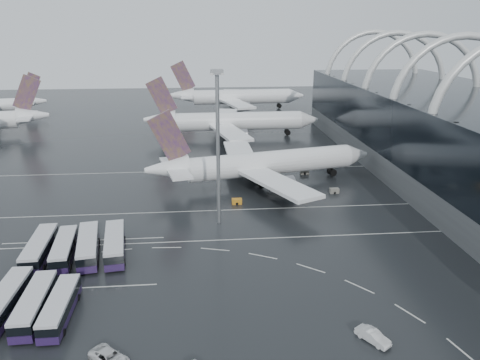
{
  "coord_description": "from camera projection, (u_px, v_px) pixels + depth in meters",
  "views": [
    {
      "loc": [
        -3.3,
        -77.3,
        36.38
      ],
      "look_at": [
        4.75,
        10.38,
        7.0
      ],
      "focal_mm": 35.0,
      "sensor_mm": 36.0,
      "label": 1
    }
  ],
  "objects": [
    {
      "name": "bus_bay_line_north",
      "position": [
        84.0,
        241.0,
        82.74
      ],
      "size": [
        28.0,
        0.25,
        0.01
      ],
      "primitive_type": "cube",
      "color": "beige",
      "rests_on": "ground"
    },
    {
      "name": "lane_marking_near",
      "position": [
        220.0,
        240.0,
        82.93
      ],
      "size": [
        120.0,
        0.25,
        0.01
      ],
      "primitive_type": "cube",
      "color": "beige",
      "rests_on": "ground"
    },
    {
      "name": "bus_row_far_b",
      "position": [
        35.0,
        304.0,
        60.91
      ],
      "size": [
        3.35,
        12.82,
        3.14
      ],
      "rotation": [
        0.0,
        0.0,
        1.6
      ],
      "color": "#22123A",
      "rests_on": "ground"
    },
    {
      "name": "airliner_gate_b",
      "position": [
        229.0,
        122.0,
        157.55
      ],
      "size": [
        58.92,
        53.21,
        20.54
      ],
      "rotation": [
        0.0,
        0.0,
        0.01
      ],
      "color": "white",
      "rests_on": "ground"
    },
    {
      "name": "bus_row_near_d",
      "position": [
        115.0,
        244.0,
        77.41
      ],
      "size": [
        4.86,
        13.75,
        3.31
      ],
      "rotation": [
        0.0,
        0.0,
        1.71
      ],
      "color": "#22123A",
      "rests_on": "ground"
    },
    {
      "name": "floodlight_mast",
      "position": [
        218.0,
        130.0,
        84.51
      ],
      "size": [
        2.22,
        2.22,
        28.94
      ],
      "color": "gray",
      "rests_on": "ground"
    },
    {
      "name": "lane_marking_mid",
      "position": [
        216.0,
        210.0,
        96.15
      ],
      "size": [
        120.0,
        0.25,
        0.01
      ],
      "primitive_type": "cube",
      "color": "beige",
      "rests_on": "ground"
    },
    {
      "name": "gse_cart_belly_c",
      "position": [
        237.0,
        201.0,
        99.53
      ],
      "size": [
        2.1,
        1.24,
        1.15
      ],
      "primitive_type": "cube",
      "color": "orange",
      "rests_on": "ground"
    },
    {
      "name": "bus_row_far_a",
      "position": [
        6.0,
        300.0,
        61.76
      ],
      "size": [
        3.3,
        13.0,
        3.19
      ],
      "rotation": [
        0.0,
        0.0,
        1.55
      ],
      "color": "#22123A",
      "rests_on": "ground"
    },
    {
      "name": "gse_cart_belly_b",
      "position": [
        304.0,
        172.0,
        119.53
      ],
      "size": [
        2.12,
        1.25,
        1.16
      ],
      "primitive_type": "cube",
      "color": "slate",
      "rests_on": "ground"
    },
    {
      "name": "ground",
      "position": [
        219.0,
        235.0,
        84.82
      ],
      "size": [
        420.0,
        420.0,
        0.0
      ],
      "primitive_type": "plane",
      "color": "black",
      "rests_on": "ground"
    },
    {
      "name": "bus_row_far_c",
      "position": [
        60.0,
        307.0,
        60.51
      ],
      "size": [
        2.99,
        12.13,
        2.98
      ],
      "rotation": [
        0.0,
        0.0,
        1.58
      ],
      "color": "#22123A",
      "rests_on": "ground"
    },
    {
      "name": "van_curve_c",
      "position": [
        373.0,
        336.0,
        56.24
      ],
      "size": [
        3.76,
        4.55,
        1.46
      ],
      "primitive_type": "imported",
      "rotation": [
        0.0,
        0.0,
        0.59
      ],
      "color": "silver",
      "rests_on": "ground"
    },
    {
      "name": "airliner_main",
      "position": [
        260.0,
        165.0,
        110.83
      ],
      "size": [
        56.01,
        48.37,
        19.11
      ],
      "rotation": [
        0.0,
        0.0,
        0.23
      ],
      "color": "white",
      "rests_on": "ground"
    },
    {
      "name": "bus_bay_line_south",
      "position": [
        59.0,
        289.0,
        67.62
      ],
      "size": [
        28.0,
        0.25,
        0.01
      ],
      "primitive_type": "cube",
      "color": "beige",
      "rests_on": "ground"
    },
    {
      "name": "airliner_gate_c",
      "position": [
        235.0,
        97.0,
        208.62
      ],
      "size": [
        60.81,
        56.18,
        21.7
      ],
      "rotation": [
        0.0,
        0.0,
        0.04
      ],
      "color": "white",
      "rests_on": "ground"
    },
    {
      "name": "bus_row_near_a",
      "position": [
        40.0,
        248.0,
        75.87
      ],
      "size": [
        3.73,
        13.57,
        3.31
      ],
      "rotation": [
        0.0,
        0.0,
        1.62
      ],
      "color": "#22123A",
      "rests_on": "ground"
    },
    {
      "name": "gse_cart_belly_d",
      "position": [
        334.0,
        191.0,
        105.92
      ],
      "size": [
        2.05,
        1.21,
        1.12
      ],
      "primitive_type": "cube",
      "color": "slate",
      "rests_on": "ground"
    },
    {
      "name": "lane_marking_far",
      "position": [
        212.0,
        170.0,
        122.6
      ],
      "size": [
        120.0,
        0.25,
        0.01
      ],
      "primitive_type": "cube",
      "color": "beige",
      "rests_on": "ground"
    },
    {
      "name": "gse_cart_belly_a",
      "position": [
        304.0,
        192.0,
        104.76
      ],
      "size": [
        2.52,
        1.49,
        1.37
      ],
      "primitive_type": "cube",
      "color": "orange",
      "rests_on": "ground"
    },
    {
      "name": "bus_row_near_c",
      "position": [
        88.0,
        246.0,
        76.7
      ],
      "size": [
        5.21,
        13.81,
        3.32
      ],
      "rotation": [
        0.0,
        0.0,
        1.74
      ],
      "color": "#22123A",
      "rests_on": "ground"
    },
    {
      "name": "van_curve_a",
      "position": [
        110.0,
        358.0,
        52.56
      ],
      "size": [
        5.62,
        5.4,
        1.48
      ],
      "primitive_type": "imported",
      "rotation": [
        0.0,
        0.0,
        0.84
      ],
      "color": "silver",
      "rests_on": "ground"
    },
    {
      "name": "bus_row_near_b",
      "position": [
        64.0,
        249.0,
        76.01
      ],
      "size": [
        4.17,
        12.83,
        3.1
      ],
      "rotation": [
        0.0,
        0.0,
        1.68
      ],
      "color": "#22123A",
      "rests_on": "ground"
    }
  ]
}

